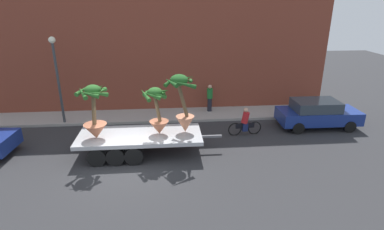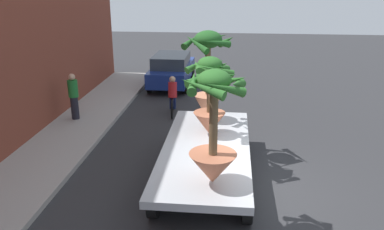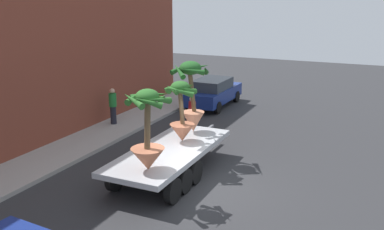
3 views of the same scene
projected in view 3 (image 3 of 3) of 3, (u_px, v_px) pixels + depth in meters
name	position (u px, v px, depth m)	size (l,w,h in m)	color
ground_plane	(200.00, 187.00, 13.99)	(60.00, 60.00, 0.00)	#2D2D30
sidewalk	(54.00, 157.00, 16.46)	(24.00, 2.20, 0.15)	#A39E99
building_facade	(9.00, 41.00, 16.00)	(24.00, 1.20, 8.77)	brown
flatbed_trailer	(166.00, 157.00, 14.51)	(6.65, 2.31, 0.98)	#B7BABF
potted_palm_rear	(181.00, 113.00, 15.12)	(1.43, 1.38, 2.21)	#B26647
potted_palm_middle	(192.00, 97.00, 16.08)	(1.47, 1.58, 2.75)	tan
potted_palm_front	(148.00, 135.00, 12.64)	(1.44, 1.41, 2.46)	#B26647
cyclist	(192.00, 114.00, 20.15)	(1.84, 0.38, 1.54)	black
parked_car	(213.00, 92.00, 24.11)	(4.44, 1.91, 1.58)	navy
pedestrian_near_gate	(113.00, 105.00, 20.22)	(0.36, 0.36, 1.71)	black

